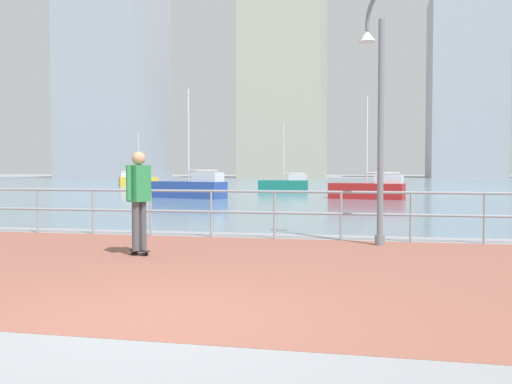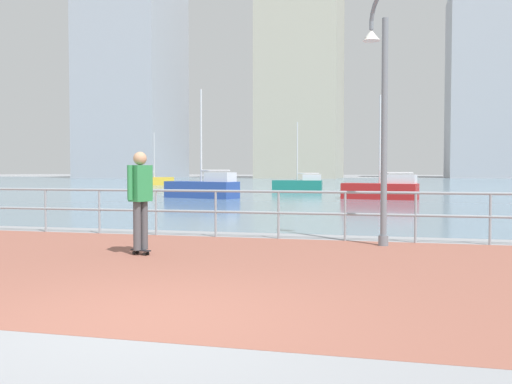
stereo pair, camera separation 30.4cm
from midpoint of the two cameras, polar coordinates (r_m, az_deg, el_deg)
The scene contains 13 objects.
ground at distance 45.25m, azimuth 10.96°, elevation 0.37°, with size 220.00×220.00×0.00m, color gray.
brick_paving at distance 8.63m, azimuth -1.68°, elevation -7.55°, with size 28.00×7.37×0.01m, color #935647.
harbor_water at distance 56.94m, azimuth 11.56°, elevation 0.75°, with size 180.00×88.00×0.00m, color slate.
waterfront_railing at distance 12.11m, azimuth 2.99°, elevation -1.33°, with size 25.25×0.06×1.03m.
lamppost at distance 11.49m, azimuth 13.02°, elevation 8.51°, with size 0.55×0.74×4.94m.
skateboarder at distance 9.98m, azimuth -10.61°, elevation -0.08°, with size 0.41×0.54×1.78m.
sailboat_teal at distance 29.40m, azimuth -4.95°, elevation 0.43°, with size 4.15×2.39×5.57m.
sailboat_red at distance 28.84m, azimuth 12.78°, elevation 0.26°, with size 3.80×1.83×5.13m.
sailboat_yellow at distance 39.33m, azimuth 4.53°, elevation 0.78°, with size 3.41×1.20×4.72m.
sailboat_white at distance 53.76m, azimuth -10.07°, elevation 1.17°, with size 3.49×2.82×4.88m.
tower_concrete at distance 97.62m, azimuth 4.59°, elevation 11.41°, with size 13.12×13.74×35.62m.
tower_steel at distance 109.99m, azimuth 21.92°, elevation 9.86°, with size 12.37×13.89×34.25m.
tower_beige at distance 101.91m, azimuth -12.11°, elevation 10.66°, with size 14.36×16.23×34.48m.
Camera 2 is at (2.43, -5.14, 1.48)m, focal length 40.11 mm.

